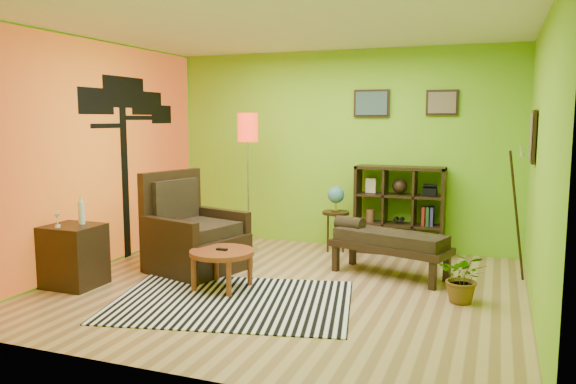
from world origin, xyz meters
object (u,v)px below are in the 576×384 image
at_px(floor_lamp, 248,140).
at_px(globe_table, 336,202).
at_px(potted_plant, 464,283).
at_px(side_cabinet, 73,255).
at_px(armchair, 193,240).
at_px(cube_shelf, 400,210).
at_px(bench, 387,241).
at_px(coffee_table, 222,256).

xyz_separation_m(floor_lamp, globe_table, (1.13, 0.42, -0.86)).
bearing_deg(potted_plant, globe_table, 137.16).
bearing_deg(side_cabinet, potted_plant, 12.74).
bearing_deg(potted_plant, armchair, 177.28).
relative_size(armchair, cube_shelf, 1.00).
bearing_deg(armchair, potted_plant, -2.72).
xyz_separation_m(armchair, side_cabinet, (-0.87, -1.07, -0.02)).
distance_m(armchair, floor_lamp, 1.64).
relative_size(floor_lamp, globe_table, 2.09).
relative_size(side_cabinet, bench, 0.67).
height_order(cube_shelf, potted_plant, cube_shelf).
distance_m(cube_shelf, bench, 1.17).
distance_m(side_cabinet, floor_lamp, 2.73).
distance_m(coffee_table, side_cabinet, 1.65).
distance_m(side_cabinet, globe_table, 3.46).
xyz_separation_m(armchair, globe_table, (1.38, 1.53, 0.33)).
distance_m(armchair, side_cabinet, 1.38).
xyz_separation_m(floor_lamp, potted_plant, (2.94, -1.25, -1.35)).
bearing_deg(bench, globe_table, 132.88).
height_order(side_cabinet, globe_table, side_cabinet).
bearing_deg(coffee_table, globe_table, 72.36).
height_order(coffee_table, potted_plant, coffee_table).
height_order(floor_lamp, potted_plant, floor_lamp).
relative_size(coffee_table, globe_table, 0.76).
bearing_deg(side_cabinet, floor_lamp, 62.65).
distance_m(coffee_table, armchair, 0.92).
bearing_deg(globe_table, floor_lamp, -159.55).
height_order(bench, potted_plant, bench).
xyz_separation_m(bench, potted_plant, (0.91, -0.71, -0.21)).
bearing_deg(coffee_table, potted_plant, 10.08).
xyz_separation_m(coffee_table, floor_lamp, (-0.46, 1.69, 1.18)).
distance_m(armchair, globe_table, 2.08).
height_order(floor_lamp, globe_table, floor_lamp).
height_order(armchair, floor_lamp, floor_lamp).
bearing_deg(coffee_table, floor_lamp, 105.19).
bearing_deg(cube_shelf, bench, -88.00).
height_order(coffee_table, floor_lamp, floor_lamp).
bearing_deg(cube_shelf, potted_plant, -63.00).
distance_m(floor_lamp, potted_plant, 3.47).
xyz_separation_m(armchair, cube_shelf, (2.24, 1.72, 0.24)).
xyz_separation_m(side_cabinet, cube_shelf, (3.11, 2.79, 0.25)).
height_order(armchair, cube_shelf, cube_shelf).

